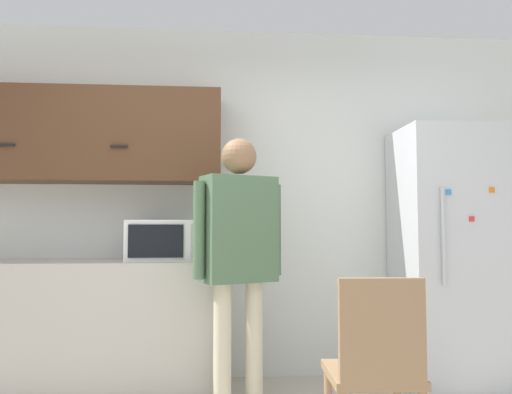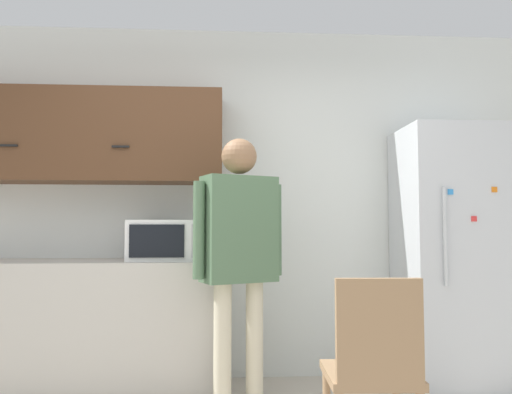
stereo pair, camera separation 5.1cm
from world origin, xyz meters
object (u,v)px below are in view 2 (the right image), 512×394
Objects in this scene: refrigerator at (452,256)px; chair at (374,365)px; microwave at (168,240)px; person at (239,243)px.

refrigerator is 1.63m from chair.
chair is (-0.96, -1.25, -0.43)m from refrigerator.
chair is at bearing -127.72° from refrigerator.
microwave is at bearing 179.74° from refrigerator.
refrigerator reaches higher than chair.
chair is at bearing -78.12° from person.
refrigerator is 2.04× the size of chair.
person is 0.91× the size of refrigerator.
microwave is at bearing -46.39° from chair.
refrigerator is at bearing -125.16° from chair.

